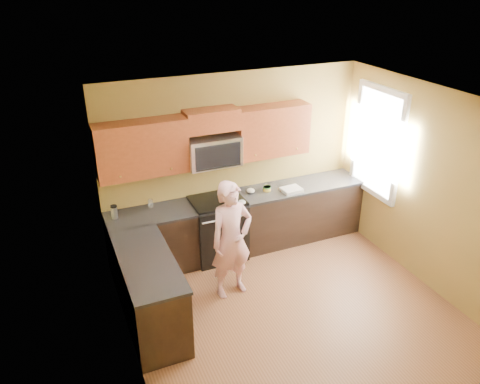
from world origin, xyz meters
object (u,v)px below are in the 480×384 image
travel_mug (115,218)px  frying_pan (230,204)px  stove (218,228)px  woman (231,240)px  butter_tub (267,191)px  microwave (213,165)px

travel_mug → frying_pan: bearing=-10.1°
stove → woman: 0.98m
woman → butter_tub: bearing=36.4°
microwave → woman: 1.22m
stove → travel_mug: size_ratio=5.03×
frying_pan → travel_mug: travel_mug is taller
butter_tub → woman: bearing=-135.8°
microwave → butter_tub: microwave is taller
stove → frying_pan: 0.53m
woman → butter_tub: woman is taller
microwave → butter_tub: 0.99m
stove → travel_mug: bearing=176.7°
stove → woman: bearing=-99.4°
microwave → frying_pan: bearing=-69.6°
woman → butter_tub: (0.98, 0.95, 0.11)m
microwave → butter_tub: bearing=-5.9°
woman → butter_tub: 1.37m
stove → butter_tub: (0.83, 0.04, 0.45)m
stove → travel_mug: (-1.45, 0.08, 0.45)m
stove → butter_tub: butter_tub is taller
butter_tub → frying_pan: bearing=-161.5°
frying_pan → butter_tub: frying_pan is taller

